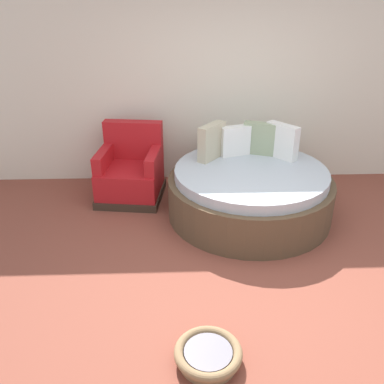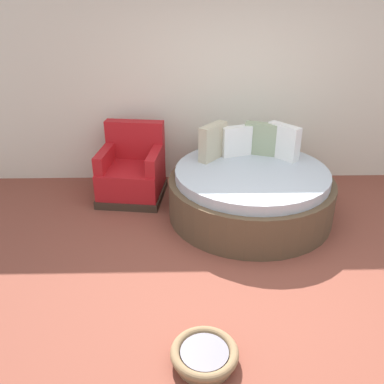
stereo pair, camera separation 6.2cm
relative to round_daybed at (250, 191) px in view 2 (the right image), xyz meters
name	(u,v)px [view 2 (the right image)]	position (x,y,z in m)	size (l,w,h in m)	color
ground_plane	(246,282)	(-0.21, -1.29, -0.32)	(8.00, 8.00, 0.02)	brown
back_wall	(227,85)	(-0.21, 1.16, 1.01)	(8.00, 0.12, 2.64)	silver
round_daybed	(250,191)	(0.00, 0.00, 0.00)	(1.94, 1.94, 1.03)	brown
red_armchair	(132,172)	(-1.46, 0.53, 0.02)	(0.89, 0.89, 0.94)	#38281E
pet_basket	(204,355)	(-0.65, -2.21, -0.24)	(0.51, 0.51, 0.13)	#8E704C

